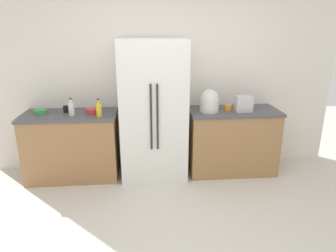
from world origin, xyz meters
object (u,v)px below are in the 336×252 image
(cup_b, at_px, (66,109))
(rice_cooker, at_px, (209,101))
(toaster, at_px, (244,104))
(bowl_b, at_px, (41,111))
(bowl_a, at_px, (93,111))
(bottle_a, at_px, (99,110))
(refrigerator, at_px, (153,111))
(bottle_b, at_px, (71,109))
(cup_a, at_px, (228,108))

(cup_b, bearing_deg, rice_cooker, -4.27)
(toaster, bearing_deg, bowl_b, 177.01)
(bowl_a, bearing_deg, bottle_a, -53.04)
(toaster, height_order, bottle_a, bottle_a)
(refrigerator, bearing_deg, bottle_a, -168.78)
(refrigerator, xyz_separation_m, bowl_a, (-0.81, -0.00, 0.01))
(rice_cooker, relative_size, bowl_a, 1.93)
(rice_cooker, relative_size, bottle_a, 1.32)
(bottle_a, distance_m, cup_b, 0.53)
(toaster, xyz_separation_m, bowl_b, (-2.72, 0.14, -0.08))
(toaster, distance_m, bowl_b, 2.73)
(toaster, bearing_deg, bottle_b, 179.52)
(bowl_a, bearing_deg, refrigerator, 0.04)
(toaster, height_order, bottle_b, bottle_b)
(cup_a, relative_size, cup_b, 1.09)
(bowl_a, xyz_separation_m, bowl_b, (-0.69, 0.07, -0.01))
(toaster, height_order, cup_a, toaster)
(bottle_b, xyz_separation_m, bowl_a, (0.26, 0.05, -0.05))
(bottle_b, distance_m, cup_a, 2.10)
(toaster, distance_m, bowl_a, 2.03)
(toaster, distance_m, bottle_a, 1.92)
(bottle_a, xyz_separation_m, cup_a, (1.73, 0.14, -0.05))
(bowl_a, bearing_deg, bottle_b, -169.30)
(bottle_b, distance_m, cup_b, 0.20)
(bottle_b, distance_m, bowl_b, 0.46)
(bottle_b, xyz_separation_m, cup_b, (-0.11, 0.16, -0.04))
(toaster, relative_size, bowl_a, 1.38)
(toaster, bearing_deg, rice_cooker, 175.84)
(rice_cooker, height_order, bottle_a, rice_cooker)
(cup_a, xyz_separation_m, cup_b, (-2.20, 0.11, 0.00))
(bowl_a, bearing_deg, bowl_b, 173.94)
(cup_a, height_order, bowl_a, cup_a)
(bottle_b, bearing_deg, bowl_b, 164.19)
(refrigerator, xyz_separation_m, toaster, (1.22, -0.07, 0.09))
(cup_b, height_order, bowl_b, cup_b)
(toaster, height_order, cup_b, toaster)
(cup_b, distance_m, bowl_a, 0.38)
(bowl_a, relative_size, bowl_b, 0.98)
(bottle_a, relative_size, cup_b, 2.72)
(bottle_a, distance_m, bowl_a, 0.18)
(refrigerator, distance_m, rice_cooker, 0.77)
(cup_a, bearing_deg, bowl_a, -179.95)
(toaster, xyz_separation_m, bottle_b, (-2.29, 0.02, -0.02))
(bottle_a, bearing_deg, bowl_b, 165.12)
(cup_b, bearing_deg, cup_a, -2.79)
(cup_b, bearing_deg, bowl_a, -16.64)
(rice_cooker, xyz_separation_m, bowl_b, (-2.26, 0.11, -0.12))
(bottle_a, xyz_separation_m, bowl_b, (-0.80, 0.21, -0.06))
(refrigerator, height_order, bottle_a, refrigerator)
(bowl_a, bearing_deg, cup_b, 163.36)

